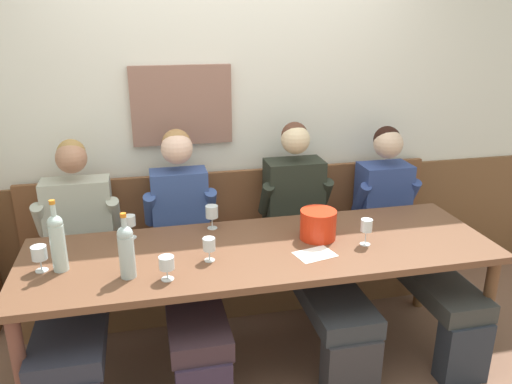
# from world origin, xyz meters

# --- Properties ---
(ground_plane) EXTENTS (6.80, 6.80, 0.02)m
(ground_plane) POSITION_xyz_m (0.00, 0.00, -0.01)
(ground_plane) COLOR brown
(ground_plane) RESTS_ON ground
(room_wall_back) EXTENTS (6.80, 0.12, 2.80)m
(room_wall_back) POSITION_xyz_m (-0.00, 1.09, 1.40)
(room_wall_back) COLOR silver
(room_wall_back) RESTS_ON ground
(wood_wainscot_panel) EXTENTS (6.80, 0.03, 0.90)m
(wood_wainscot_panel) POSITION_xyz_m (0.00, 1.04, 0.45)
(wood_wainscot_panel) COLOR brown
(wood_wainscot_panel) RESTS_ON ground
(wall_bench) EXTENTS (2.94, 0.42, 0.94)m
(wall_bench) POSITION_xyz_m (0.00, 0.83, 0.28)
(wall_bench) COLOR brown
(wall_bench) RESTS_ON ground
(dining_table) EXTENTS (2.64, 0.84, 0.76)m
(dining_table) POSITION_xyz_m (0.00, 0.12, 0.69)
(dining_table) COLOR brown
(dining_table) RESTS_ON ground
(person_left_seat) EXTENTS (0.53, 1.28, 1.27)m
(person_left_seat) POSITION_xyz_m (-1.05, 0.43, 0.60)
(person_left_seat) COLOR #372F3B
(person_left_seat) RESTS_ON ground
(person_center_left_seat) EXTENTS (0.47, 1.29, 1.30)m
(person_center_left_seat) POSITION_xyz_m (-0.40, 0.45, 0.63)
(person_center_left_seat) COLOR #34283D
(person_center_left_seat) RESTS_ON ground
(person_center_right_seat) EXTENTS (0.50, 1.30, 1.31)m
(person_center_right_seat) POSITION_xyz_m (0.39, 0.47, 0.63)
(person_center_right_seat) COLOR #302F32
(person_center_right_seat) RESTS_ON ground
(person_right_seat) EXTENTS (0.47, 1.30, 1.25)m
(person_right_seat) POSITION_xyz_m (1.08, 0.46, 0.62)
(person_right_seat) COLOR #262B35
(person_right_seat) RESTS_ON ground
(ice_bucket) EXTENTS (0.21, 0.21, 0.17)m
(ice_bucket) POSITION_xyz_m (0.35, 0.17, 0.84)
(ice_bucket) COLOR red
(ice_bucket) RESTS_ON dining_table
(wine_bottle_green_tall) EXTENTS (0.08, 0.08, 0.34)m
(wine_bottle_green_tall) POSITION_xyz_m (-0.73, -0.06, 0.91)
(wine_bottle_green_tall) COLOR #ADC0C0
(wine_bottle_green_tall) RESTS_ON dining_table
(wine_bottle_amber_mid) EXTENTS (0.08, 0.08, 0.38)m
(wine_bottle_amber_mid) POSITION_xyz_m (-1.06, 0.09, 0.92)
(wine_bottle_amber_mid) COLOR silver
(wine_bottle_amber_mid) RESTS_ON dining_table
(wine_glass_mid_right) EXTENTS (0.08, 0.08, 0.14)m
(wine_glass_mid_right) POSITION_xyz_m (-1.16, 0.10, 0.86)
(wine_glass_mid_right) COLOR silver
(wine_glass_mid_right) RESTS_ON dining_table
(wine_glass_mid_left) EXTENTS (0.08, 0.08, 0.12)m
(wine_glass_mid_left) POSITION_xyz_m (-0.54, -0.13, 0.85)
(wine_glass_mid_left) COLOR silver
(wine_glass_mid_left) RESTS_ON dining_table
(wine_glass_right_end) EXTENTS (0.07, 0.07, 0.15)m
(wine_glass_right_end) POSITION_xyz_m (0.58, 0.02, 0.87)
(wine_glass_right_end) COLOR silver
(wine_glass_right_end) RESTS_ON dining_table
(wine_glass_by_bottle) EXTENTS (0.07, 0.07, 0.14)m
(wine_glass_by_bottle) POSITION_xyz_m (-0.72, 0.41, 0.86)
(wine_glass_by_bottle) COLOR silver
(wine_glass_by_bottle) RESTS_ON dining_table
(wine_glass_center_rear) EXTENTS (0.07, 0.07, 0.13)m
(wine_glass_center_rear) POSITION_xyz_m (-0.31, 0.03, 0.85)
(wine_glass_center_rear) COLOR silver
(wine_glass_center_rear) RESTS_ON dining_table
(wine_glass_left_end) EXTENTS (0.08, 0.08, 0.15)m
(wine_glass_left_end) POSITION_xyz_m (-0.23, 0.45, 0.86)
(wine_glass_left_end) COLOR silver
(wine_glass_left_end) RESTS_ON dining_table
(tasting_sheet_left_guest) EXTENTS (0.24, 0.19, 0.00)m
(tasting_sheet_left_guest) POSITION_xyz_m (0.26, -0.03, 0.76)
(tasting_sheet_left_guest) COLOR white
(tasting_sheet_left_guest) RESTS_ON dining_table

